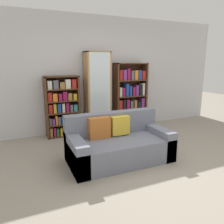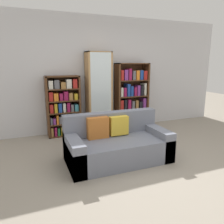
% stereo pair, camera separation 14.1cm
% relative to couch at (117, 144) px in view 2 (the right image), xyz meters
% --- Properties ---
extents(ground_plane, '(16.00, 16.00, 0.00)m').
position_rel_couch_xyz_m(ground_plane, '(0.35, -0.42, -0.28)').
color(ground_plane, gray).
extents(wall_back, '(6.73, 0.06, 2.70)m').
position_rel_couch_xyz_m(wall_back, '(0.35, 1.86, 1.07)').
color(wall_back, silver).
rests_on(wall_back, ground).
extents(couch, '(1.70, 0.86, 0.78)m').
position_rel_couch_xyz_m(couch, '(0.00, 0.00, 0.00)').
color(couch, slate).
rests_on(couch, ground).
extents(bookshelf_left, '(0.74, 0.32, 1.35)m').
position_rel_couch_xyz_m(bookshelf_left, '(-0.60, 1.66, 0.39)').
color(bookshelf_left, '#4C2D19').
rests_on(bookshelf_left, ground).
extents(display_cabinet, '(0.57, 0.36, 1.88)m').
position_rel_couch_xyz_m(display_cabinet, '(0.23, 1.64, 0.66)').
color(display_cabinet, '#AD7F4C').
rests_on(display_cabinet, ground).
extents(bookshelf_right, '(0.83, 0.32, 1.62)m').
position_rel_couch_xyz_m(bookshelf_right, '(1.11, 1.66, 0.49)').
color(bookshelf_right, '#4C2D19').
rests_on(bookshelf_right, ground).
extents(wine_bottle, '(0.09, 0.09, 0.40)m').
position_rel_couch_xyz_m(wine_bottle, '(0.64, 0.77, -0.11)').
color(wine_bottle, '#143819').
rests_on(wine_bottle, ground).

